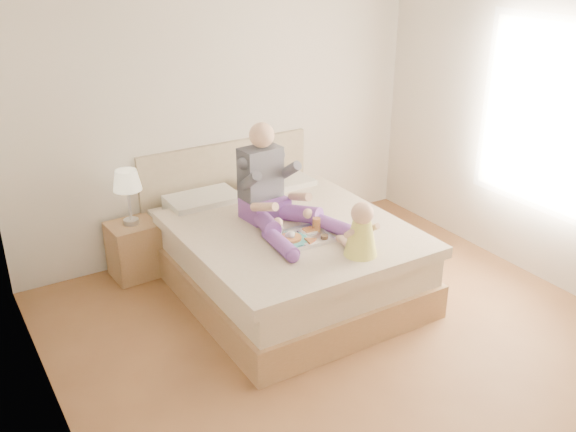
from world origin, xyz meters
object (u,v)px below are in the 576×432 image
bed (280,251)px  tray (300,236)px  nightstand (134,250)px  baby (361,233)px  adult (273,194)px

bed → tray: size_ratio=4.97×
bed → tray: (-0.06, -0.41, 0.32)m
nightstand → baby: bearing=-57.5°
nightstand → baby: (1.19, -1.63, 0.53)m
bed → baby: bearing=-77.5°
nightstand → tray: size_ratio=1.12×
bed → adult: 0.54m
bed → baby: size_ratio=5.30×
tray → baby: size_ratio=1.07×
adult → tray: adult is taller
tray → baby: (0.24, -0.43, 0.14)m
bed → baby: 0.97m
bed → baby: (0.19, -0.84, 0.46)m
bed → nightstand: size_ratio=4.43×
baby → nightstand: bearing=130.4°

